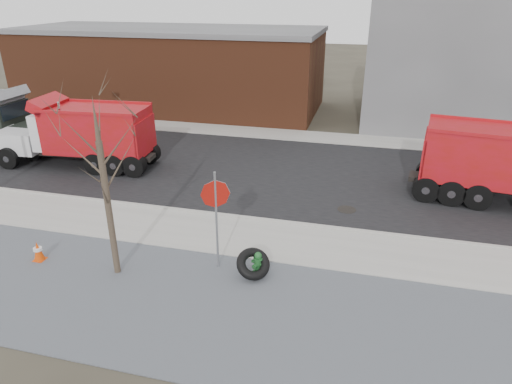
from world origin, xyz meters
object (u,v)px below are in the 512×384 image
(fire_hydrant, at_px, (258,264))
(stop_sign, at_px, (216,205))
(truck_tire, at_px, (253,264))
(dump_truck_red_b, at_px, (80,132))

(fire_hydrant, relative_size, stop_sign, 0.25)
(truck_tire, bearing_deg, stop_sign, 168.47)
(fire_hydrant, xyz_separation_m, dump_truck_red_b, (-9.98, 6.63, 1.27))
(fire_hydrant, distance_m, truck_tire, 0.19)
(dump_truck_red_b, bearing_deg, stop_sign, 138.73)
(fire_hydrant, height_order, dump_truck_red_b, dump_truck_red_b)
(fire_hydrant, bearing_deg, truck_tire, -107.06)
(truck_tire, bearing_deg, fire_hydrant, 51.06)
(fire_hydrant, xyz_separation_m, stop_sign, (-1.24, 0.10, 1.71))
(truck_tire, distance_m, stop_sign, 1.99)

